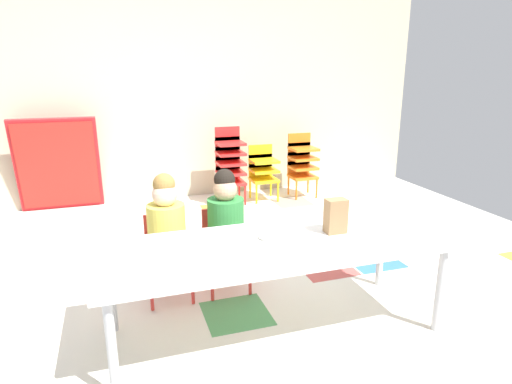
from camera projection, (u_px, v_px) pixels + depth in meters
The scene contains 12 objects.
ground_plane at pixel (220, 284), 3.37m from camera, with size 6.67×5.05×0.02m.
back_wall at pixel (169, 96), 5.33m from camera, with size 6.67×0.10×2.53m, color beige.
craft_table at pixel (276, 249), 2.63m from camera, with size 2.09×0.75×0.60m.
seated_child_near_camera at pixel (166, 226), 3.00m from camera, with size 0.32×0.31×0.92m.
seated_child_middle_seat at pixel (225, 219), 3.13m from camera, with size 0.33×0.33×0.92m.
kid_chair_red_stack at pixel (230, 161), 5.27m from camera, with size 0.32×0.30×0.92m.
kid_chair_yellow_stack at pixel (263, 168), 5.43m from camera, with size 0.32×0.30×0.68m.
kid_chair_orange_stack at pixel (302, 161), 5.57m from camera, with size 0.32×0.30×0.80m.
folded_activity_table at pixel (58, 165), 4.95m from camera, with size 0.90×0.29×1.09m.
paper_bag_brown at pixel (336, 216), 2.74m from camera, with size 0.13×0.09×0.22m, color #9E754C.
paper_plate_near_edge at pixel (267, 239), 2.65m from camera, with size 0.18×0.18×0.01m, color white.
donut_powdered_on_plate at pixel (267, 236), 2.65m from camera, with size 0.11×0.11×0.03m, color white.
Camera 1 is at (-0.69, -2.98, 1.60)m, focal length 30.66 mm.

